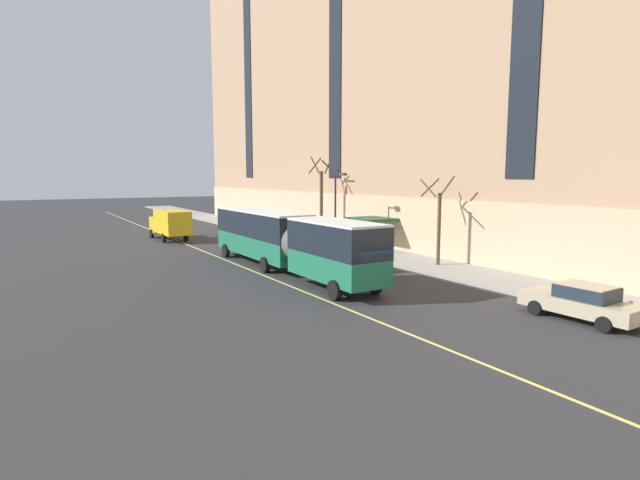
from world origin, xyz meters
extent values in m
plane|color=#303033|center=(0.00, 0.00, 0.00)|extent=(260.00, 260.00, 0.00)
cube|color=#9E9B93|center=(9.00, 3.00, 0.07)|extent=(4.79, 160.00, 0.15)
cube|color=#E5B68D|center=(11.32, 0.00, 2.20)|extent=(0.14, 110.00, 4.40)
cube|color=#234C2D|center=(9.79, 12.59, 2.60)|extent=(3.20, 3.40, 0.24)
cube|color=#1E232B|center=(11.34, 20.62, 19.18)|extent=(0.10, 2.00, 26.50)
cube|color=#1E232B|center=(11.34, 41.25, 19.18)|extent=(0.10, 2.00, 26.50)
cube|color=#1E704C|center=(-0.36, 11.87, 1.29)|extent=(2.53, 10.92, 1.34)
cube|color=black|center=(-0.36, 11.87, 2.78)|extent=(2.55, 10.92, 1.64)
cube|color=white|center=(-0.36, 11.87, 3.66)|extent=(2.56, 10.92, 0.12)
cube|color=#19232D|center=(-0.33, 17.35, 2.62)|extent=(2.28, 0.09, 1.23)
cube|color=orange|center=(-0.33, 17.36, 3.42)|extent=(1.73, 0.07, 0.28)
cube|color=black|center=(-0.33, 17.37, 0.72)|extent=(2.42, 0.13, 0.24)
cube|color=white|center=(-1.20, 17.38, 0.97)|extent=(0.28, 0.06, 0.18)
cube|color=white|center=(0.53, 17.37, 0.97)|extent=(0.28, 0.06, 0.18)
cylinder|color=#595651|center=(-0.40, 5.92, 2.11)|extent=(2.35, 1.01, 2.35)
cube|color=#1E704C|center=(-0.42, 2.16, 1.29)|extent=(2.51, 6.53, 1.34)
cube|color=black|center=(-0.42, 2.16, 2.78)|extent=(2.52, 6.53, 1.64)
cube|color=white|center=(-0.42, 2.16, 3.66)|extent=(2.53, 6.53, 0.12)
cylinder|color=black|center=(-1.58, 15.69, 0.50)|extent=(0.31, 1.00, 1.00)
cylinder|color=black|center=(0.89, 15.68, 0.50)|extent=(0.31, 1.00, 1.00)
cylinder|color=black|center=(-1.62, 8.60, 0.50)|extent=(0.31, 1.00, 1.00)
cylinder|color=black|center=(0.86, 8.59, 0.50)|extent=(0.31, 1.00, 1.00)
cylinder|color=black|center=(-1.66, 0.37, 0.50)|extent=(0.31, 1.00, 1.00)
cylinder|color=black|center=(0.81, 0.36, 0.50)|extent=(0.31, 1.00, 1.00)
cube|color=#23603D|center=(5.35, 9.52, 0.64)|extent=(1.71, 4.30, 0.64)
cube|color=#232D38|center=(5.35, 9.31, 1.24)|extent=(1.50, 1.94, 0.56)
cube|color=#23603D|center=(5.35, 9.31, 1.54)|extent=(1.47, 1.85, 0.04)
cylinder|color=black|center=(4.52, 10.85, 0.32)|extent=(0.22, 0.64, 0.64)
cylinder|color=black|center=(6.18, 10.85, 0.32)|extent=(0.22, 0.64, 0.64)
cylinder|color=black|center=(4.52, 8.19, 0.32)|extent=(0.22, 0.64, 0.64)
cylinder|color=black|center=(6.19, 8.19, 0.32)|extent=(0.22, 0.64, 0.64)
cube|color=black|center=(5.53, 31.90, 0.64)|extent=(1.79, 4.70, 0.64)
cube|color=#232D38|center=(5.53, 31.67, 1.24)|extent=(1.55, 2.12, 0.56)
cube|color=black|center=(5.53, 31.67, 1.54)|extent=(1.51, 2.03, 0.04)
cylinder|color=black|center=(4.66, 33.34, 0.32)|extent=(0.23, 0.64, 0.64)
cylinder|color=black|center=(6.36, 33.36, 0.32)|extent=(0.23, 0.64, 0.64)
cylinder|color=black|center=(4.69, 30.44, 0.32)|extent=(0.23, 0.64, 0.64)
cylinder|color=black|center=(6.39, 30.46, 0.32)|extent=(0.23, 0.64, 0.64)
cube|color=#BCAD89|center=(5.39, -7.87, 0.64)|extent=(1.93, 4.85, 0.64)
cube|color=#232D38|center=(5.40, -8.11, 1.24)|extent=(1.64, 2.20, 0.56)
cube|color=#BCAD89|center=(5.40, -8.11, 1.54)|extent=(1.60, 2.11, 0.04)
cylinder|color=black|center=(4.47, -6.41, 0.32)|extent=(0.24, 0.65, 0.64)
cylinder|color=black|center=(6.23, -6.36, 0.32)|extent=(0.24, 0.65, 0.64)
cylinder|color=black|center=(4.56, -9.38, 0.32)|extent=(0.24, 0.65, 0.64)
cylinder|color=black|center=(6.31, -9.33, 0.32)|extent=(0.24, 0.65, 0.64)
cube|color=gold|center=(-2.47, 27.41, 1.78)|extent=(2.36, 5.04, 2.16)
cube|color=gold|center=(-2.59, 30.94, 1.25)|extent=(2.14, 1.77, 1.60)
cube|color=#1E2833|center=(-2.61, 31.82, 1.50)|extent=(1.87, 0.14, 0.80)
cylinder|color=black|center=(-3.63, 30.91, 0.42)|extent=(0.29, 0.85, 0.84)
cylinder|color=black|center=(-1.54, 30.97, 0.42)|extent=(0.29, 0.85, 0.84)
cylinder|color=black|center=(-3.50, 26.73, 0.42)|extent=(0.29, 0.85, 0.84)
cylinder|color=black|center=(-1.41, 26.80, 0.42)|extent=(0.29, 0.85, 0.84)
cylinder|color=brown|center=(9.27, 4.49, 2.55)|extent=(0.25, 0.25, 4.81)
cylinder|color=brown|center=(9.89, 4.47, 5.40)|extent=(0.15, 1.32, 1.36)
cylinder|color=brown|center=(9.19, 5.34, 5.32)|extent=(1.77, 0.28, 1.22)
cylinder|color=brown|center=(8.36, 4.67, 5.30)|extent=(0.47, 1.89, 1.18)
cylinder|color=brown|center=(9.27, 19.68, 3.35)|extent=(0.31, 0.31, 6.40)
cylinder|color=brown|center=(9.81, 19.57, 6.79)|extent=(0.38, 1.20, 1.00)
cylinder|color=brown|center=(9.03, 20.46, 7.05)|extent=(1.68, 0.64, 1.51)
cylinder|color=brown|center=(8.58, 19.66, 7.10)|extent=(0.19, 1.49, 1.59)
cylinder|color=brown|center=(9.51, 18.84, 6.91)|extent=(1.80, 0.63, 1.25)
cylinder|color=#2D2D30|center=(7.21, 14.09, 3.26)|extent=(0.16, 0.16, 6.22)
cylinder|color=#2D2D30|center=(7.21, 13.54, 6.27)|extent=(0.10, 1.10, 0.10)
cube|color=#3D3D3F|center=(7.21, 12.99, 6.22)|extent=(0.36, 0.60, 0.20)
cylinder|color=red|center=(7.11, -9.04, 0.43)|extent=(0.24, 0.24, 0.55)
sphere|color=silver|center=(7.11, -9.04, 0.77)|extent=(0.20, 0.20, 0.20)
cylinder|color=silver|center=(6.95, -9.04, 0.48)|extent=(0.10, 0.09, 0.09)
cylinder|color=silver|center=(7.27, -9.04, 0.48)|extent=(0.10, 0.09, 0.09)
cube|color=#E0D66B|center=(-2.08, 3.00, 0.00)|extent=(0.16, 140.00, 0.01)
camera|label=1|loc=(-14.65, -19.81, 6.05)|focal=28.00mm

